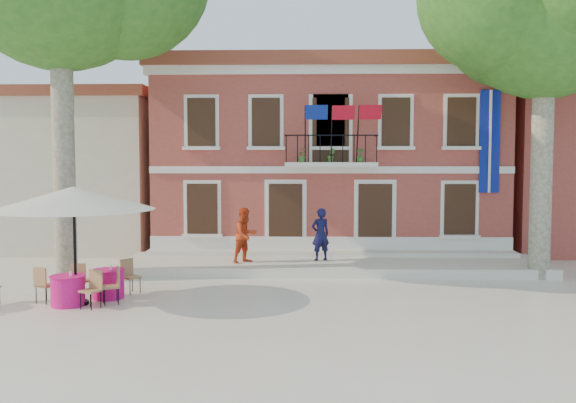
# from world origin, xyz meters

# --- Properties ---
(ground) EXTENTS (90.00, 90.00, 0.00)m
(ground) POSITION_xyz_m (0.00, 0.00, 0.00)
(ground) COLOR beige
(ground) RESTS_ON ground
(main_building) EXTENTS (13.50, 9.59, 7.50)m
(main_building) POSITION_xyz_m (2.00, 9.99, 3.78)
(main_building) COLOR #A7473C
(main_building) RESTS_ON ground
(neighbor_west) EXTENTS (9.40, 9.40, 6.40)m
(neighbor_west) POSITION_xyz_m (-9.50, 11.00, 3.22)
(neighbor_west) COLOR beige
(neighbor_west) RESTS_ON ground
(terrace) EXTENTS (14.00, 3.40, 0.30)m
(terrace) POSITION_xyz_m (2.00, 4.40, 0.15)
(terrace) COLOR silver
(terrace) RESTS_ON ground
(plane_tree_east) EXTENTS (5.72, 5.72, 11.23)m
(plane_tree_east) POSITION_xyz_m (8.37, 3.00, 8.30)
(plane_tree_east) COLOR #A59E84
(plane_tree_east) RESTS_ON ground
(patio_umbrella) EXTENTS (4.06, 4.06, 3.02)m
(patio_umbrella) POSITION_xyz_m (-4.73, -0.93, 2.71)
(patio_umbrella) COLOR black
(patio_umbrella) RESTS_ON ground
(pedestrian_navy) EXTENTS (0.75, 0.64, 1.75)m
(pedestrian_navy) POSITION_xyz_m (1.62, 4.40, 1.18)
(pedestrian_navy) COLOR #111138
(pedestrian_navy) RESTS_ON terrace
(pedestrian_orange) EXTENTS (1.11, 1.10, 1.80)m
(pedestrian_orange) POSITION_xyz_m (-0.85, 3.91, 1.20)
(pedestrian_orange) COLOR red
(pedestrian_orange) RESTS_ON terrace
(cafe_table_0) EXTENTS (1.73, 1.86, 0.95)m
(cafe_table_0) POSITION_xyz_m (-4.13, -0.18, 0.43)
(cafe_table_0) COLOR #E7158E
(cafe_table_0) RESTS_ON ground
(cafe_table_1) EXTENTS (1.92, 1.17, 0.95)m
(cafe_table_1) POSITION_xyz_m (-4.88, -1.07, 0.42)
(cafe_table_1) COLOR #E7158E
(cafe_table_1) RESTS_ON ground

